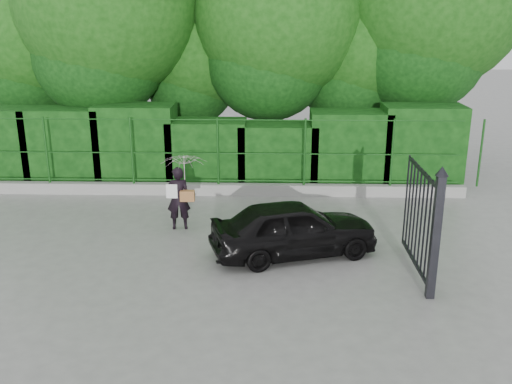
{
  "coord_description": "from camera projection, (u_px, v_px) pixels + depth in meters",
  "views": [
    {
      "loc": [
        1.85,
        -10.18,
        4.75
      ],
      "look_at": [
        1.51,
        1.3,
        1.1
      ],
      "focal_mm": 40.0,
      "sensor_mm": 36.0,
      "label": 1
    }
  ],
  "objects": [
    {
      "name": "woman",
      "position": [
        183.0,
        180.0,
        12.74
      ],
      "size": [
        1.0,
        1.02,
        1.72
      ],
      "color": "black",
      "rests_on": "ground"
    },
    {
      "name": "car",
      "position": [
        294.0,
        228.0,
        11.49
      ],
      "size": [
        3.61,
        2.29,
        1.14
      ],
      "primitive_type": "imported",
      "rotation": [
        0.0,
        0.0,
        1.87
      ],
      "color": "black",
      "rests_on": "ground"
    },
    {
      "name": "gate",
      "position": [
        428.0,
        224.0,
        10.01
      ],
      "size": [
        0.22,
        2.33,
        2.36
      ],
      "color": "black",
      "rests_on": "ground"
    },
    {
      "name": "kerb",
      "position": [
        204.0,
        189.0,
        15.43
      ],
      "size": [
        14.0,
        0.25,
        0.3
      ],
      "primitive_type": "cube",
      "color": "#9E9E99",
      "rests_on": "ground"
    },
    {
      "name": "trees",
      "position": [
        250.0,
        16.0,
        17.12
      ],
      "size": [
        17.1,
        6.15,
        8.08
      ],
      "color": "black",
      "rests_on": "ground"
    },
    {
      "name": "hedge",
      "position": [
        206.0,
        148.0,
        16.11
      ],
      "size": [
        14.2,
        1.2,
        2.3
      ],
      "color": "black",
      "rests_on": "ground"
    },
    {
      "name": "fence",
      "position": [
        211.0,
        151.0,
        15.1
      ],
      "size": [
        14.13,
        0.06,
        1.8
      ],
      "color": "#154714",
      "rests_on": "kerb"
    },
    {
      "name": "ground",
      "position": [
        177.0,
        265.0,
        11.18
      ],
      "size": [
        80.0,
        80.0,
        0.0
      ],
      "primitive_type": "plane",
      "color": "gray"
    }
  ]
}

